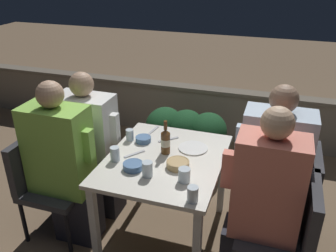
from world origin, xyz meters
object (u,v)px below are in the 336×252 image
(person_white_polo, at_px, (92,146))
(person_coral_top, at_px, (261,202))
(chair_left_near, at_px, (45,177))
(person_green_blouse, at_px, (64,165))
(chair_right_far, at_px, (294,192))
(chair_left_far, at_px, (72,155))
(beer_bottle, at_px, (166,141))
(chair_right_near, at_px, (290,228))
(person_blue_shirt, at_px, (269,170))
(potted_plant, at_px, (98,130))

(person_white_polo, xyz_separation_m, person_coral_top, (1.39, -0.36, 0.03))
(chair_left_near, height_order, person_white_polo, person_white_polo)
(person_green_blouse, bearing_deg, chair_right_far, 13.64)
(chair_left_far, distance_m, chair_right_far, 1.80)
(chair_right_far, height_order, beer_bottle, beer_bottle)
(chair_left_near, bearing_deg, person_coral_top, -0.18)
(person_white_polo, height_order, beer_bottle, person_white_polo)
(person_green_blouse, distance_m, person_coral_top, 1.42)
(chair_left_far, height_order, chair_right_near, same)
(chair_right_far, relative_size, person_blue_shirt, 0.64)
(chair_right_near, bearing_deg, person_coral_top, 180.00)
(chair_right_near, xyz_separation_m, beer_bottle, (-0.91, 0.27, 0.33))
(person_coral_top, bearing_deg, chair_left_far, 167.27)
(person_coral_top, bearing_deg, person_blue_shirt, 86.77)
(person_blue_shirt, bearing_deg, person_coral_top, -93.23)
(person_green_blouse, xyz_separation_m, person_coral_top, (1.42, -0.01, 0.01))
(person_green_blouse, distance_m, beer_bottle, 0.77)
(person_coral_top, xyz_separation_m, person_blue_shirt, (0.02, 0.40, -0.01))
(chair_left_far, xyz_separation_m, chair_right_far, (1.80, 0.04, 0.00))
(chair_left_near, relative_size, person_green_blouse, 0.64)
(person_white_polo, xyz_separation_m, beer_bottle, (0.67, -0.09, 0.20))
(chair_left_far, bearing_deg, chair_right_near, -11.38)
(person_green_blouse, xyz_separation_m, person_white_polo, (0.03, 0.35, -0.02))
(chair_right_near, distance_m, person_blue_shirt, 0.46)
(person_white_polo, distance_m, beer_bottle, 0.71)
(person_green_blouse, xyz_separation_m, potted_plant, (-0.25, 0.94, -0.19))
(chair_left_far, xyz_separation_m, person_coral_top, (1.58, -0.36, 0.15))
(person_green_blouse, bearing_deg, chair_left_near, 180.00)
(person_coral_top, distance_m, beer_bottle, 0.79)
(chair_right_far, distance_m, potted_plant, 1.96)
(person_coral_top, height_order, person_blue_shirt, person_coral_top)
(person_white_polo, xyz_separation_m, chair_right_far, (1.60, 0.04, -0.12))
(chair_left_near, height_order, person_blue_shirt, person_blue_shirt)
(chair_left_far, relative_size, person_blue_shirt, 0.64)
(chair_left_near, height_order, potted_plant, chair_left_near)
(chair_right_near, distance_m, potted_plant, 2.08)
(person_green_blouse, height_order, beer_bottle, person_green_blouse)
(chair_left_near, height_order, chair_right_far, same)
(person_blue_shirt, xyz_separation_m, potted_plant, (-1.69, 0.54, -0.19))
(chair_left_near, relative_size, chair_right_far, 1.00)
(person_green_blouse, bearing_deg, person_white_polo, 85.45)
(chair_right_near, bearing_deg, chair_left_far, 168.62)
(beer_bottle, bearing_deg, chair_right_near, -16.64)
(beer_bottle, bearing_deg, person_white_polo, 172.74)
(chair_right_near, distance_m, beer_bottle, 1.01)
(person_blue_shirt, relative_size, beer_bottle, 5.02)
(chair_right_near, relative_size, person_coral_top, 0.63)
(chair_right_near, bearing_deg, beer_bottle, 163.36)
(chair_right_near, distance_m, chair_right_far, 0.40)
(chair_left_near, relative_size, chair_right_near, 1.00)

